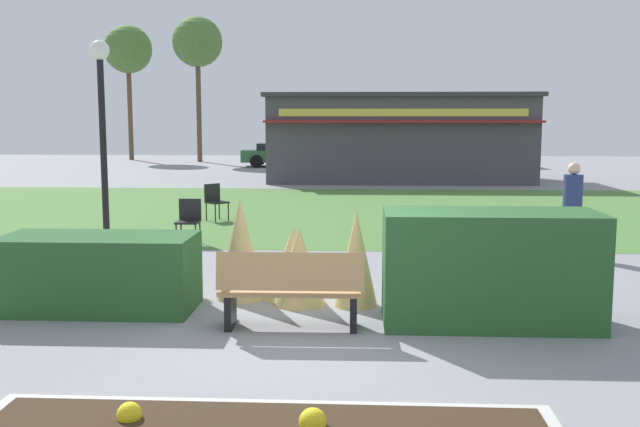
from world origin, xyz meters
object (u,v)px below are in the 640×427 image
(person_strolling, at_px, (572,209))
(parked_car_center_slot, at_px, (385,154))
(lamppost_mid, at_px, (102,119))
(tree_right_bg, at_px, (197,43))
(food_kiosk, at_px, (399,137))
(cafe_chair_west, at_px, (215,199))
(cafe_chair_east, at_px, (189,218))
(park_bench, at_px, (291,290))
(tree_left_bg, at_px, (128,51))
(trash_bin, at_px, (562,281))
(parked_car_west_slot, at_px, (283,154))
(parked_car_east_slot, at_px, (489,155))

(person_strolling, xyz_separation_m, parked_car_center_slot, (-2.50, 23.95, -0.22))
(lamppost_mid, distance_m, tree_right_bg, 28.53)
(food_kiosk, xyz_separation_m, cafe_chair_west, (-5.07, -11.87, -1.19))
(tree_right_bg, bearing_deg, cafe_chair_east, -77.97)
(food_kiosk, distance_m, tree_right_bg, 16.67)
(lamppost_mid, relative_size, person_strolling, 2.29)
(lamppost_mid, height_order, cafe_chair_west, lamppost_mid)
(park_bench, bearing_deg, cafe_chair_east, 114.11)
(food_kiosk, bearing_deg, tree_left_bg, 138.22)
(food_kiosk, relative_size, tree_right_bg, 1.28)
(trash_bin, bearing_deg, parked_car_center_slot, 92.46)
(person_strolling, height_order, parked_car_center_slot, person_strolling)
(parked_car_west_slot, xyz_separation_m, parked_car_center_slot, (5.26, 0.00, 0.00))
(tree_left_bg, bearing_deg, parked_car_center_slot, -20.85)
(cafe_chair_west, bearing_deg, food_kiosk, 66.89)
(parked_car_west_slot, height_order, tree_left_bg, tree_left_bg)
(trash_bin, distance_m, parked_car_center_slot, 28.11)
(cafe_chair_west, height_order, parked_car_center_slot, parked_car_center_slot)
(cafe_chair_west, relative_size, tree_left_bg, 0.11)
(park_bench, xyz_separation_m, parked_car_east_slot, (7.33, 28.80, 0.16))
(park_bench, relative_size, person_strolling, 1.01)
(cafe_chair_east, relative_size, tree_left_bg, 0.11)
(food_kiosk, distance_m, person_strolling, 16.24)
(tree_left_bg, distance_m, tree_right_bg, 4.87)
(cafe_chair_west, distance_m, tree_left_bg, 28.03)
(parked_car_east_slot, xyz_separation_m, tree_right_bg, (-15.65, 3.93, 6.00))
(person_strolling, bearing_deg, food_kiosk, 172.19)
(park_bench, distance_m, cafe_chair_east, 6.26)
(food_kiosk, distance_m, cafe_chair_west, 12.96)
(parked_car_east_slot, bearing_deg, trash_bin, -98.13)
(person_strolling, relative_size, parked_car_center_slot, 0.39)
(lamppost_mid, xyz_separation_m, tree_right_bg, (-4.40, 27.87, 4.19))
(parked_car_east_slot, bearing_deg, park_bench, -104.28)
(cafe_chair_east, distance_m, tree_right_bg, 28.29)
(cafe_chair_west, xyz_separation_m, cafe_chair_east, (0.15, -3.33, 0.00))
(parked_car_center_slot, distance_m, parked_car_east_slot, 5.22)
(tree_left_bg, bearing_deg, trash_bin, -64.42)
(cafe_chair_east, relative_size, parked_car_west_slot, 0.21)
(parked_car_center_slot, relative_size, tree_right_bg, 0.53)
(trash_bin, bearing_deg, food_kiosk, 92.73)
(lamppost_mid, xyz_separation_m, parked_car_center_slot, (6.03, 23.94, -1.81))
(trash_bin, bearing_deg, park_bench, -167.71)
(cafe_chair_east, relative_size, parked_car_center_slot, 0.21)
(cafe_chair_east, bearing_deg, park_bench, -65.89)
(cafe_chair_east, relative_size, tree_right_bg, 0.11)
(food_kiosk, relative_size, cafe_chair_east, 11.69)
(lamppost_mid, distance_m, cafe_chair_east, 2.51)
(parked_car_east_slot, bearing_deg, cafe_chair_west, -116.94)
(cafe_chair_east, height_order, parked_car_east_slot, parked_car_east_slot)
(parked_car_west_slot, relative_size, tree_right_bg, 0.53)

